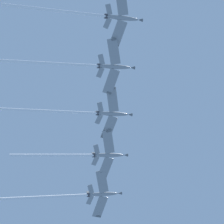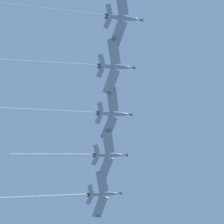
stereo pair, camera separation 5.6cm
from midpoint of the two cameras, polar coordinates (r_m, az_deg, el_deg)
The scene contains 5 objects.
jet_far_left at distance 146.94m, azimuth -5.24°, elevation -12.26°, with size 45.93×21.38×14.32m.
jet_inner_left at distance 141.05m, azimuth -3.66°, elevation -6.43°, with size 40.14×20.49×13.47m.
jet_centre at distance 137.04m, azimuth -3.05°, elevation -0.12°, with size 44.96×22.36×14.63m.
jet_inner_right at distance 131.99m, azimuth -4.10°, elevation 7.00°, with size 49.03×22.48×15.46m.
jet_far_right at distance 132.34m, azimuth -2.36°, elevation 14.25°, with size 43.89×21.60×14.05m.
Camera 2 is at (22.44, -36.23, 1.67)m, focal length 61.30 mm.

